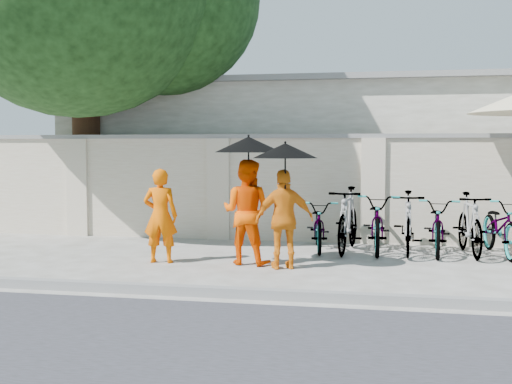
# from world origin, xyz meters

# --- Properties ---
(ground) EXTENTS (80.00, 80.00, 0.00)m
(ground) POSITION_xyz_m (0.00, 0.00, 0.00)
(ground) COLOR #B0AEAA
(kerb) EXTENTS (40.00, 0.16, 0.12)m
(kerb) POSITION_xyz_m (0.00, -1.70, 0.06)
(kerb) COLOR gray
(kerb) RESTS_ON ground
(compound_wall) EXTENTS (20.00, 0.30, 2.00)m
(compound_wall) POSITION_xyz_m (1.00, 3.20, 1.00)
(compound_wall) COLOR beige
(compound_wall) RESTS_ON ground
(building_behind) EXTENTS (14.00, 6.00, 3.20)m
(building_behind) POSITION_xyz_m (2.00, 7.00, 1.60)
(building_behind) COLOR silver
(building_behind) RESTS_ON ground
(monk_left) EXTENTS (0.58, 0.41, 1.49)m
(monk_left) POSITION_xyz_m (-1.26, 0.39, 0.75)
(monk_left) COLOR #EE5D00
(monk_left) RESTS_ON ground
(monk_center) EXTENTS (0.90, 0.75, 1.64)m
(monk_center) POSITION_xyz_m (0.10, 0.54, 0.82)
(monk_center) COLOR #FF5200
(monk_center) RESTS_ON ground
(parasol_center) EXTENTS (1.05, 1.05, 1.06)m
(parasol_center) POSITION_xyz_m (0.15, 0.46, 1.87)
(parasol_center) COLOR black
(parasol_center) RESTS_ON ground
(monk_right) EXTENTS (0.95, 0.64, 1.50)m
(monk_right) POSITION_xyz_m (0.74, 0.26, 0.75)
(monk_right) COLOR orange
(monk_right) RESTS_ON ground
(parasol_right) EXTENTS (0.96, 0.96, 1.04)m
(parasol_right) POSITION_xyz_m (0.76, 0.18, 1.78)
(parasol_right) COLOR black
(parasol_right) RESTS_ON ground
(bike_0) EXTENTS (0.82, 1.79, 0.90)m
(bike_0) POSITION_xyz_m (1.09, 2.08, 0.45)
(bike_0) COLOR gray
(bike_0) RESTS_ON ground
(bike_1) EXTENTS (0.73, 1.94, 1.14)m
(bike_1) POSITION_xyz_m (1.59, 1.98, 0.57)
(bike_1) COLOR gray
(bike_1) RESTS_ON ground
(bike_2) EXTENTS (0.74, 1.98, 1.03)m
(bike_2) POSITION_xyz_m (2.10, 2.11, 0.52)
(bike_2) COLOR gray
(bike_2) RESTS_ON ground
(bike_3) EXTENTS (0.56, 1.81, 1.08)m
(bike_3) POSITION_xyz_m (2.61, 1.98, 0.54)
(bike_3) COLOR gray
(bike_3) RESTS_ON ground
(bike_4) EXTENTS (0.76, 1.89, 0.98)m
(bike_4) POSITION_xyz_m (3.12, 2.07, 0.49)
(bike_4) COLOR gray
(bike_4) RESTS_ON ground
(bike_5) EXTENTS (0.64, 1.80, 1.06)m
(bike_5) POSITION_xyz_m (3.63, 2.03, 0.53)
(bike_5) COLOR gray
(bike_5) RESTS_ON ground
(bike_6) EXTENTS (0.88, 1.94, 0.98)m
(bike_6) POSITION_xyz_m (4.14, 2.11, 0.49)
(bike_6) COLOR gray
(bike_6) RESTS_ON ground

